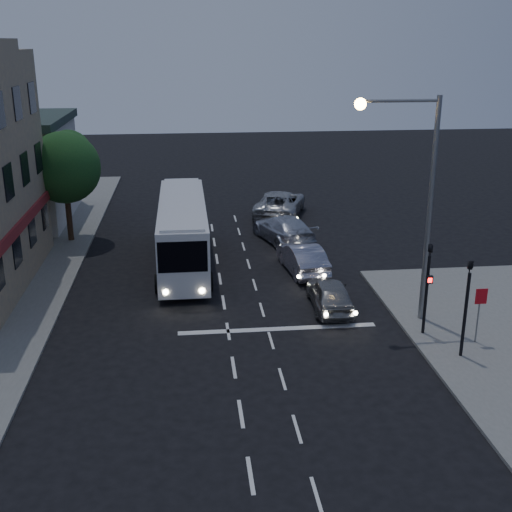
{
  "coord_description": "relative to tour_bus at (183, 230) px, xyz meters",
  "views": [
    {
      "loc": [
        -1.4,
        -21.29,
        11.04
      ],
      "look_at": [
        1.42,
        4.77,
        2.2
      ],
      "focal_mm": 45.0,
      "sensor_mm": 36.0,
      "label": 1
    }
  ],
  "objects": [
    {
      "name": "ground",
      "position": [
        1.73,
        -10.32,
        -1.85
      ],
      "size": [
        120.0,
        120.0,
        0.0
      ],
      "primitive_type": "plane",
      "color": "black"
    },
    {
      "name": "road_markings",
      "position": [
        3.02,
        -7.01,
        -1.84
      ],
      "size": [
        8.0,
        30.55,
        0.01
      ],
      "color": "silver",
      "rests_on": "ground"
    },
    {
      "name": "tour_bus",
      "position": [
        0.0,
        0.0,
        0.0
      ],
      "size": [
        2.64,
        11.15,
        3.41
      ],
      "rotation": [
        0.0,
        0.0,
        0.0
      ],
      "color": "silver",
      "rests_on": "ground"
    },
    {
      "name": "car_suv",
      "position": [
        6.25,
        -6.52,
        -1.17
      ],
      "size": [
        1.72,
        4.04,
        1.36
      ],
      "primitive_type": "imported",
      "rotation": [
        0.0,
        0.0,
        3.11
      ],
      "color": "gray",
      "rests_on": "ground"
    },
    {
      "name": "car_sedan_a",
      "position": [
        5.9,
        -1.83,
        -1.11
      ],
      "size": [
        2.07,
        4.62,
        1.47
      ],
      "primitive_type": "imported",
      "rotation": [
        0.0,
        0.0,
        3.26
      ],
      "color": "#9A98A9",
      "rests_on": "ground"
    },
    {
      "name": "car_sedan_b",
      "position": [
        5.7,
        3.31,
        -1.07
      ],
      "size": [
        3.51,
        5.74,
        1.55
      ],
      "primitive_type": "imported",
      "rotation": [
        0.0,
        0.0,
        3.41
      ],
      "color": "#ACB1C0",
      "rests_on": "ground"
    },
    {
      "name": "car_sedan_c",
      "position": [
        6.33,
        9.07,
        -1.01
      ],
      "size": [
        4.43,
        6.57,
        1.67
      ],
      "primitive_type": "imported",
      "rotation": [
        0.0,
        0.0,
        2.84
      ],
      "color": "#A8A9AB",
      "rests_on": "ground"
    },
    {
      "name": "traffic_signal_main",
      "position": [
        9.33,
        -9.54,
        0.57
      ],
      "size": [
        0.25,
        0.35,
        4.1
      ],
      "color": "black",
      "rests_on": "sidewalk_near"
    },
    {
      "name": "traffic_signal_side",
      "position": [
        10.03,
        -11.52,
        0.57
      ],
      "size": [
        0.18,
        0.15,
        4.1
      ],
      "color": "black",
      "rests_on": "sidewalk_near"
    },
    {
      "name": "regulatory_sign",
      "position": [
        11.03,
        -10.55,
        -0.25
      ],
      "size": [
        0.45,
        0.12,
        2.2
      ],
      "color": "slate",
      "rests_on": "sidewalk_near"
    },
    {
      "name": "streetlight",
      "position": [
        9.07,
        -8.12,
        3.89
      ],
      "size": [
        3.32,
        0.44,
        9.0
      ],
      "color": "slate",
      "rests_on": "sidewalk_near"
    },
    {
      "name": "street_tree",
      "position": [
        -6.48,
        4.71,
        2.65
      ],
      "size": [
        4.0,
        4.0,
        6.2
      ],
      "color": "black",
      "rests_on": "sidewalk_far"
    }
  ]
}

